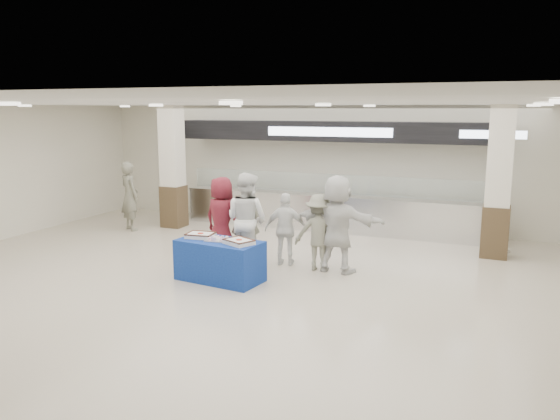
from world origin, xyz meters
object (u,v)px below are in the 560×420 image
at_px(sheet_cake_right, 239,241).
at_px(soldier_b, 319,232).
at_px(civilian_maroon, 222,218).
at_px(chef_tall, 247,219).
at_px(civilian_white, 337,224).
at_px(chef_short, 286,229).
at_px(cupcake_tray, 218,239).
at_px(sheet_cake_left, 201,235).
at_px(display_table, 220,261).
at_px(soldier_bg, 130,196).
at_px(soldier_a, 245,219).

bearing_deg(sheet_cake_right, soldier_b, 54.59).
bearing_deg(soldier_b, civilian_maroon, -10.72).
relative_size(chef_tall, civilian_white, 0.99).
height_order(chef_short, soldier_b, soldier_b).
bearing_deg(cupcake_tray, sheet_cake_left, 168.45).
distance_m(civilian_maroon, chef_tall, 0.77).
bearing_deg(civilian_maroon, display_table, 128.40).
bearing_deg(soldier_bg, soldier_b, -167.81).
relative_size(cupcake_tray, soldier_a, 0.28).
height_order(civilian_maroon, soldier_b, civilian_maroon).
bearing_deg(cupcake_tray, soldier_a, 98.46).
relative_size(sheet_cake_left, cupcake_tray, 1.13).
bearing_deg(soldier_a, soldier_bg, -39.91).
distance_m(civilian_maroon, chef_short, 1.43).
xyz_separation_m(sheet_cake_left, civilian_white, (2.27, 1.26, 0.15)).
bearing_deg(soldier_a, civilian_maroon, 5.70).
bearing_deg(soldier_a, display_table, 77.30).
height_order(chef_tall, soldier_bg, chef_tall).
bearing_deg(civilian_white, soldier_a, -2.54).
height_order(display_table, civilian_maroon, civilian_maroon).
bearing_deg(civilian_white, soldier_bg, -9.99).
bearing_deg(sheet_cake_left, civilian_white, 29.04).
height_order(soldier_b, soldier_bg, soldier_bg).
bearing_deg(cupcake_tray, chef_short, 62.04).
bearing_deg(display_table, soldier_b, 49.50).
relative_size(soldier_b, soldier_bg, 0.84).
height_order(sheet_cake_left, soldier_b, soldier_b).
distance_m(cupcake_tray, soldier_bg, 5.08).
distance_m(chef_tall, soldier_bg, 4.59).
height_order(sheet_cake_left, chef_tall, chef_tall).
bearing_deg(sheet_cake_right, soldier_a, 112.54).
bearing_deg(soldier_bg, chef_short, -169.04).
relative_size(cupcake_tray, soldier_bg, 0.26).
xyz_separation_m(display_table, sheet_cake_right, (0.44, -0.09, 0.43)).
xyz_separation_m(soldier_a, chef_short, (0.99, -0.17, -0.11)).
bearing_deg(soldier_a, sheet_cake_right, 90.74).
relative_size(civilian_maroon, soldier_b, 1.16).
xyz_separation_m(display_table, soldier_b, (1.46, 1.34, 0.37)).
bearing_deg(sheet_cake_right, sheet_cake_left, 168.80).
distance_m(sheet_cake_left, soldier_bg, 4.68).
height_order(chef_short, soldier_bg, soldier_bg).
bearing_deg(soldier_a, soldier_b, 149.70).
distance_m(display_table, chef_tall, 1.23).
xyz_separation_m(display_table, soldier_a, (-0.26, 1.59, 0.47)).
height_order(sheet_cake_right, soldier_a, soldier_a).
xyz_separation_m(display_table, sheet_cake_left, (-0.44, 0.08, 0.43)).
bearing_deg(chef_short, sheet_cake_right, 66.88).
bearing_deg(sheet_cake_left, sheet_cake_right, -11.20).
bearing_deg(sheet_cake_right, cupcake_tray, 169.13).
height_order(display_table, chef_tall, chef_tall).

